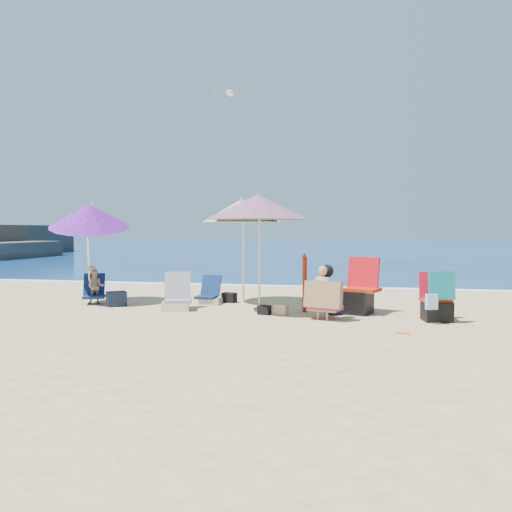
% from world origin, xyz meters
% --- Properties ---
extents(ground, '(120.00, 120.00, 0.00)m').
position_xyz_m(ground, '(0.00, 0.00, 0.00)').
color(ground, '#D8BC84').
rests_on(ground, ground).
extents(sea, '(120.00, 80.00, 0.12)m').
position_xyz_m(sea, '(0.00, 45.00, -0.05)').
color(sea, navy).
rests_on(sea, ground).
extents(foam, '(120.00, 0.50, 0.04)m').
position_xyz_m(foam, '(0.00, 5.10, 0.02)').
color(foam, white).
rests_on(foam, ground).
extents(umbrella_turquoise, '(2.74, 2.74, 2.37)m').
position_xyz_m(umbrella_turquoise, '(-0.21, 0.74, 2.08)').
color(umbrella_turquoise, silver).
rests_on(umbrella_turquoise, ground).
extents(umbrella_striped, '(2.33, 2.33, 2.35)m').
position_xyz_m(umbrella_striped, '(-0.79, 1.86, 2.05)').
color(umbrella_striped, white).
rests_on(umbrella_striped, ground).
extents(umbrella_blue, '(2.30, 2.34, 2.37)m').
position_xyz_m(umbrella_blue, '(-4.05, 1.10, 1.94)').
color(umbrella_blue, white).
rests_on(umbrella_blue, ground).
extents(furled_umbrella, '(0.15, 0.20, 1.18)m').
position_xyz_m(furled_umbrella, '(0.71, 0.88, 0.65)').
color(furled_umbrella, '#A2250B').
rests_on(furled_umbrella, ground).
extents(chair_navy, '(0.54, 0.56, 0.62)m').
position_xyz_m(chair_navy, '(-1.46, 1.61, 0.16)').
color(chair_navy, '#0D244C').
rests_on(chair_navy, ground).
extents(chair_rainbow, '(0.73, 0.80, 0.76)m').
position_xyz_m(chair_rainbow, '(-1.89, 0.66, 0.20)').
color(chair_rainbow, '#C76946').
rests_on(chair_rainbow, ground).
extents(camp_chair_left, '(0.90, 0.81, 1.09)m').
position_xyz_m(camp_chair_left, '(1.73, 0.96, 0.33)').
color(camp_chair_left, '#B01F0C').
rests_on(camp_chair_left, ground).
extents(camp_chair_right, '(0.57, 0.80, 0.91)m').
position_xyz_m(camp_chair_right, '(3.13, 0.33, 0.33)').
color(camp_chair_right, '#B6200D').
rests_on(camp_chair_right, ground).
extents(person_center, '(0.73, 0.65, 1.00)m').
position_xyz_m(person_center, '(1.14, 0.07, 0.49)').
color(person_center, tan).
rests_on(person_center, ground).
extents(person_left, '(0.67, 0.72, 0.84)m').
position_xyz_m(person_left, '(-3.94, 1.12, 0.38)').
color(person_left, tan).
rests_on(person_left, ground).
extents(bag_navy_a, '(0.49, 0.47, 0.31)m').
position_xyz_m(bag_navy_a, '(-3.33, 0.89, 0.16)').
color(bag_navy_a, '#171E33').
rests_on(bag_navy_a, ground).
extents(bag_black_a, '(0.34, 0.28, 0.22)m').
position_xyz_m(bag_black_a, '(-1.10, 1.91, 0.11)').
color(bag_black_a, black).
rests_on(bag_black_a, ground).
extents(bag_tan, '(0.28, 0.23, 0.21)m').
position_xyz_m(bag_tan, '(0.30, 0.45, 0.10)').
color(bag_tan, tan).
rests_on(bag_tan, ground).
extents(bag_navy_b, '(0.43, 0.40, 0.26)m').
position_xyz_m(bag_navy_b, '(1.32, 0.75, 0.13)').
color(bag_navy_b, '#181835').
rests_on(bag_navy_b, ground).
extents(bag_black_b, '(0.27, 0.22, 0.18)m').
position_xyz_m(bag_black_b, '(-0.02, 0.43, 0.09)').
color(bag_black_b, black).
rests_on(bag_black_b, ground).
extents(orange_item, '(0.21, 0.13, 0.03)m').
position_xyz_m(orange_item, '(2.45, -0.94, 0.01)').
color(orange_item, orange).
rests_on(orange_item, ground).
extents(seagull, '(0.73, 0.41, 0.13)m').
position_xyz_m(seagull, '(-1.15, 2.25, 4.74)').
color(seagull, white).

